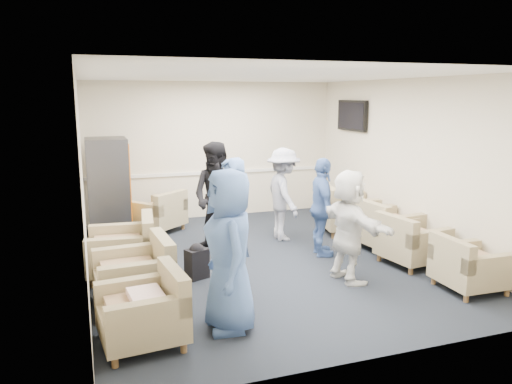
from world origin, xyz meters
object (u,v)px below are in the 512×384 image
object	(u,v)px
armchair_right_midnear	(410,243)
person_mid_right	(322,207)
armchair_corner	(160,214)
person_mid_left	(232,226)
armchair_left_far	(126,251)
person_front_right	(349,226)
armchair_right_far	(344,212)
armchair_left_near	(147,313)
person_back_left	(218,198)
person_back_right	(283,194)
person_front_left	(229,251)
armchair_right_midfar	(385,229)
armchair_left_mid	(139,277)
vending_machine	(109,188)
armchair_right_near	(467,268)

from	to	relation	value
armchair_right_midnear	person_mid_right	xyz separation A→B (m)	(-1.01, 0.83, 0.44)
armchair_corner	person_mid_left	world-z (taller)	person_mid_left
armchair_left_far	person_front_right	bearing A→B (deg)	73.16
person_mid_left	armchair_right_far	bearing A→B (deg)	124.59
armchair_left_near	person_back_left	world-z (taller)	person_back_left
person_back_right	person_mid_right	bearing A→B (deg)	-164.90
armchair_right_midnear	person_front_left	xyz separation A→B (m)	(-3.03, -1.09, 0.54)
armchair_right_midnear	armchair_right_midfar	world-z (taller)	armchair_right_midfar
armchair_left_far	armchair_right_midnear	world-z (taller)	armchair_left_far
armchair_right_midfar	person_back_right	world-z (taller)	person_back_right
person_mid_left	person_back_right	xyz separation A→B (m)	(1.48, 1.91, -0.06)
armchair_left_near	armchair_corner	size ratio (longest dim) A/B	0.78
armchair_left_far	person_front_left	size ratio (longest dim) A/B	0.56
person_mid_left	person_mid_right	distance (m)	1.94
person_mid_left	person_mid_right	size ratio (longest dim) A/B	1.12
armchair_right_midnear	person_mid_left	size ratio (longest dim) A/B	0.53
armchair_left_mid	armchair_right_midnear	xyz separation A→B (m)	(3.87, 0.14, -0.02)
armchair_right_midfar	vending_machine	world-z (taller)	vending_machine
vending_machine	armchair_right_midfar	bearing A→B (deg)	-28.94
armchair_right_midnear	armchair_right_far	xyz separation A→B (m)	(-0.03, 1.88, 0.04)
armchair_right_far	person_mid_left	bearing A→B (deg)	136.08
person_front_right	armchair_left_near	bearing A→B (deg)	102.72
person_front_left	armchair_right_far	bearing A→B (deg)	137.71
armchair_left_mid	person_front_right	bearing A→B (deg)	83.71
armchair_left_near	person_mid_left	distance (m)	1.66
armchair_left_near	person_back_right	bearing A→B (deg)	132.48
armchair_left_near	armchair_right_midnear	xyz separation A→B (m)	(3.89, 1.14, 0.00)
armchair_right_midfar	person_front_left	xyz separation A→B (m)	(-3.11, -1.84, 0.52)
armchair_right_midfar	person_front_left	bearing A→B (deg)	114.17
armchair_right_near	person_mid_left	xyz separation A→B (m)	(-2.80, 0.98, 0.55)
vending_machine	person_back_left	bearing A→B (deg)	-44.12
armchair_left_mid	person_back_right	bearing A→B (deg)	123.03
armchair_right_near	vending_machine	bearing A→B (deg)	46.63
armchair_right_midfar	armchair_corner	distance (m)	3.95
armchair_left_near	armchair_right_near	bearing A→B (deg)	85.41
vending_machine	person_back_left	size ratio (longest dim) A/B	0.99
armchair_corner	person_mid_left	distance (m)	3.20
person_mid_right	person_front_right	size ratio (longest dim) A/B	1.01
armchair_right_near	person_mid_right	distance (m)	2.24
person_front_left	armchair_corner	bearing A→B (deg)	-175.34
armchair_left_far	person_front_left	distance (m)	2.24
armchair_right_midnear	person_mid_left	world-z (taller)	person_mid_left
armchair_right_near	armchair_right_midnear	world-z (taller)	armchair_right_midnear
armchair_left_near	person_back_right	distance (m)	4.00
armchair_right_midfar	person_front_right	size ratio (longest dim) A/B	0.63
armchair_left_far	vending_machine	world-z (taller)	vending_machine
armchair_right_midfar	armchair_right_far	size ratio (longest dim) A/B	0.90
armchair_corner	armchair_left_mid	bearing A→B (deg)	37.46
person_mid_left	armchair_right_near	bearing A→B (deg)	68.96
armchair_right_far	person_back_left	size ratio (longest dim) A/B	0.61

